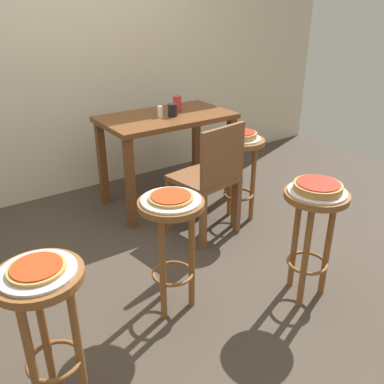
# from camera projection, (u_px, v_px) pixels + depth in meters

# --- Properties ---
(ground_plane) EXTENTS (6.00, 6.00, 0.00)m
(ground_plane) POSITION_uv_depth(u_px,v_px,m) (163.00, 277.00, 2.65)
(ground_plane) COLOR #42382D
(back_wall) EXTENTS (6.00, 0.10, 3.00)m
(back_wall) POSITION_uv_depth(u_px,v_px,m) (49.00, 14.00, 3.24)
(back_wall) COLOR beige
(back_wall) RESTS_ON ground_plane
(stool_foreground) EXTENTS (0.35, 0.35, 0.67)m
(stool_foreground) POSITION_uv_depth(u_px,v_px,m) (313.00, 223.00, 2.29)
(stool_foreground) COLOR brown
(stool_foreground) RESTS_ON ground_plane
(serving_plate_foreground) EXTENTS (0.31, 0.31, 0.01)m
(serving_plate_foreground) POSITION_uv_depth(u_px,v_px,m) (317.00, 192.00, 2.21)
(serving_plate_foreground) COLOR silver
(serving_plate_foreground) RESTS_ON stool_foreground
(pizza_foreground) EXTENTS (0.26, 0.26, 0.05)m
(pizza_foreground) POSITION_uv_depth(u_px,v_px,m) (318.00, 187.00, 2.19)
(pizza_foreground) COLOR #B78442
(pizza_foreground) RESTS_ON serving_plate_foreground
(stool_middle) EXTENTS (0.35, 0.35, 0.67)m
(stool_middle) POSITION_uv_depth(u_px,v_px,m) (45.00, 312.00, 1.64)
(stool_middle) COLOR brown
(stool_middle) RESTS_ON ground_plane
(serving_plate_middle) EXTENTS (0.29, 0.29, 0.01)m
(serving_plate_middle) POSITION_uv_depth(u_px,v_px,m) (37.00, 272.00, 1.56)
(serving_plate_middle) COLOR silver
(serving_plate_middle) RESTS_ON stool_middle
(pizza_middle) EXTENTS (0.22, 0.22, 0.02)m
(pizza_middle) POSITION_uv_depth(u_px,v_px,m) (37.00, 268.00, 1.55)
(pizza_middle) COLOR tan
(pizza_middle) RESTS_ON serving_plate_middle
(stool_leftside) EXTENTS (0.35, 0.35, 0.67)m
(stool_leftside) POSITION_uv_depth(u_px,v_px,m) (172.00, 232.00, 2.19)
(stool_leftside) COLOR brown
(stool_leftside) RESTS_ON ground_plane
(serving_plate_leftside) EXTENTS (0.31, 0.31, 0.01)m
(serving_plate_leftside) POSITION_uv_depth(u_px,v_px,m) (171.00, 200.00, 2.11)
(serving_plate_leftside) COLOR white
(serving_plate_leftside) RESTS_ON stool_leftside
(pizza_leftside) EXTENTS (0.23, 0.23, 0.02)m
(pizza_leftside) POSITION_uv_depth(u_px,v_px,m) (171.00, 197.00, 2.11)
(pizza_leftside) COLOR #B78442
(pizza_leftside) RESTS_ON serving_plate_leftside
(stool_rear) EXTENTS (0.35, 0.35, 0.67)m
(stool_rear) POSITION_uv_depth(u_px,v_px,m) (240.00, 163.00, 3.12)
(stool_rear) COLOR brown
(stool_rear) RESTS_ON ground_plane
(serving_plate_rear) EXTENTS (0.28, 0.28, 0.01)m
(serving_plate_rear) POSITION_uv_depth(u_px,v_px,m) (241.00, 138.00, 3.04)
(serving_plate_rear) COLOR silver
(serving_plate_rear) RESTS_ON stool_rear
(pizza_rear) EXTENTS (0.22, 0.22, 0.05)m
(pizza_rear) POSITION_uv_depth(u_px,v_px,m) (242.00, 135.00, 3.03)
(pizza_rear) COLOR tan
(pizza_rear) RESTS_ON serving_plate_rear
(dining_table) EXTENTS (1.05, 0.61, 0.76)m
(dining_table) POSITION_uv_depth(u_px,v_px,m) (167.00, 130.00, 3.40)
(dining_table) COLOR brown
(dining_table) RESTS_ON ground_plane
(cup_near_edge) EXTENTS (0.08, 0.08, 0.10)m
(cup_near_edge) POSITION_uv_depth(u_px,v_px,m) (173.00, 110.00, 3.29)
(cup_near_edge) COLOR black
(cup_near_edge) RESTS_ON dining_table
(cup_far_edge) EXTENTS (0.07, 0.07, 0.12)m
(cup_far_edge) POSITION_uv_depth(u_px,v_px,m) (177.00, 104.00, 3.43)
(cup_far_edge) COLOR red
(cup_far_edge) RESTS_ON dining_table
(condiment_shaker) EXTENTS (0.04, 0.04, 0.09)m
(condiment_shaker) POSITION_uv_depth(u_px,v_px,m) (160.00, 112.00, 3.27)
(condiment_shaker) COLOR white
(condiment_shaker) RESTS_ON dining_table
(wooden_chair) EXTENTS (0.46, 0.46, 0.85)m
(wooden_chair) POSITION_uv_depth(u_px,v_px,m) (210.00, 176.00, 2.94)
(wooden_chair) COLOR brown
(wooden_chair) RESTS_ON ground_plane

